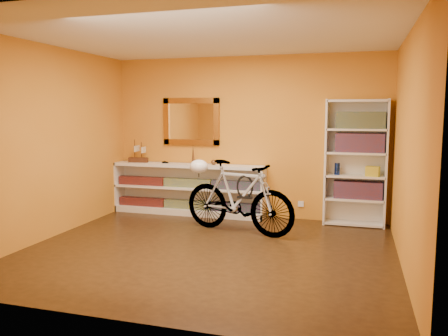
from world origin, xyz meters
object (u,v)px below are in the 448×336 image
(console_unit, at_px, (188,189))
(bicycle, at_px, (238,197))
(helmet, at_px, (199,166))
(bookcase, at_px, (355,163))

(console_unit, height_order, bicycle, bicycle)
(helmet, bearing_deg, bookcase, 18.77)
(console_unit, relative_size, bookcase, 1.37)
(console_unit, relative_size, helmet, 9.53)
(bicycle, bearing_deg, console_unit, 65.45)
(bookcase, bearing_deg, bicycle, -149.52)
(bicycle, bearing_deg, bookcase, -44.98)
(bookcase, relative_size, helmet, 6.97)
(console_unit, distance_m, bookcase, 2.72)
(bookcase, xyz_separation_m, helmet, (-2.22, -0.75, -0.04))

